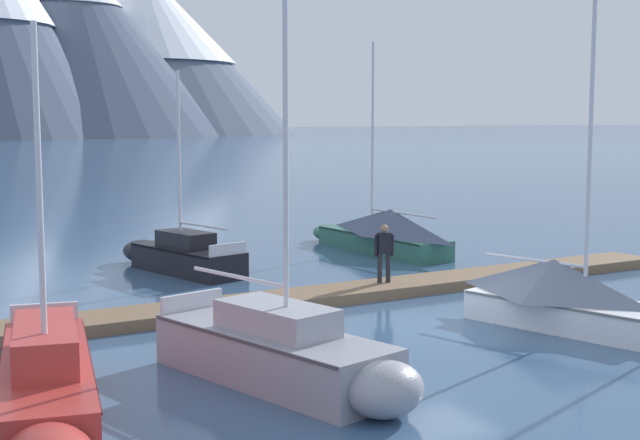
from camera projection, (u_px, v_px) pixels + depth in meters
The scene contains 10 objects.
ground_plane at pixel (436, 327), 21.95m from camera, with size 700.00×700.00×0.00m, color #38567A.
mountain_rear_spur at pixel (69, 39), 232.53m from camera, with size 83.50×83.50×48.26m.
mountain_north_horn at pixel (139, 42), 255.37m from camera, with size 88.78×88.78×48.04m.
dock at pixel (353, 292), 25.44m from camera, with size 23.21×2.91×0.30m.
sailboat_nearest_berth at pixel (46, 389), 14.83m from camera, with size 2.77×7.77×6.57m.
sailboat_second_berth at pixel (286, 353), 17.05m from camera, with size 3.20×6.44×7.35m.
sailboat_mid_dock_port at pixel (178, 255), 29.73m from camera, with size 2.85×5.99×6.54m.
sailboat_mid_dock_starboard at pixel (571, 297), 21.67m from camera, with size 3.35×6.04×9.15m.
sailboat_far_berth at pixel (381, 231), 33.83m from camera, with size 2.28×7.60×7.84m.
person_on_dock at pixel (384, 250), 26.01m from camera, with size 0.58×0.29×1.69m.
Camera 1 is at (-12.59, -17.66, 5.11)m, focal length 50.68 mm.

